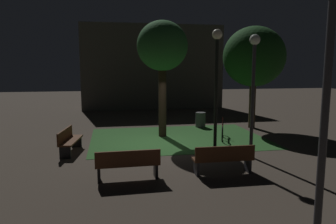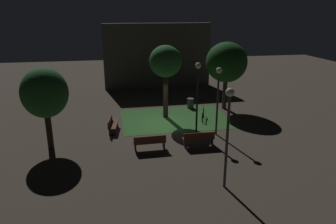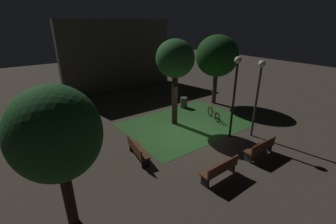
{
  "view_description": "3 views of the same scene",
  "coord_description": "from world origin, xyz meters",
  "px_view_note": "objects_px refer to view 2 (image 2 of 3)",
  "views": [
    {
      "loc": [
        -1.84,
        -12.57,
        3.16
      ],
      "look_at": [
        0.44,
        0.0,
        1.34
      ],
      "focal_mm": 34.16,
      "sensor_mm": 36.0,
      "label": 1
    },
    {
      "loc": [
        -3.38,
        -20.03,
        7.49
      ],
      "look_at": [
        0.35,
        -0.04,
        0.9
      ],
      "focal_mm": 34.03,
      "sensor_mm": 36.0,
      "label": 2
    },
    {
      "loc": [
        -7.69,
        -8.81,
        6.07
      ],
      "look_at": [
        -0.43,
        1.03,
        1.17
      ],
      "focal_mm": 24.35,
      "sensor_mm": 36.0,
      "label": 3
    }
  ],
  "objects_px": {
    "trash_bin": "(190,103)",
    "tree_left_canopy": "(226,63)",
    "lamp_post_path_center": "(218,89)",
    "bicycle": "(203,115)",
    "tree_back_right": "(166,62)",
    "bench_front_left": "(199,138)",
    "lamp_post_plaza_east": "(198,86)",
    "lamp_post_near_wall": "(228,122)",
    "tree_tall_center": "(45,93)",
    "bench_near_trees": "(150,142)",
    "bench_front_right": "(112,124)"
  },
  "relations": [
    {
      "from": "trash_bin",
      "to": "tree_left_canopy",
      "type": "bearing_deg",
      "value": -13.48
    },
    {
      "from": "lamp_post_path_center",
      "to": "bicycle",
      "type": "bearing_deg",
      "value": 89.86
    },
    {
      "from": "tree_left_canopy",
      "to": "tree_back_right",
      "type": "bearing_deg",
      "value": -165.74
    },
    {
      "from": "bench_front_left",
      "to": "bicycle",
      "type": "xyz_separation_m",
      "value": [
        1.58,
        4.46,
        -0.14
      ]
    },
    {
      "from": "lamp_post_plaza_east",
      "to": "bicycle",
      "type": "distance_m",
      "value": 3.69
    },
    {
      "from": "lamp_post_plaza_east",
      "to": "lamp_post_path_center",
      "type": "height_order",
      "value": "lamp_post_plaza_east"
    },
    {
      "from": "lamp_post_path_center",
      "to": "lamp_post_near_wall",
      "type": "distance_m",
      "value": 6.2
    },
    {
      "from": "lamp_post_plaza_east",
      "to": "lamp_post_near_wall",
      "type": "distance_m",
      "value": 6.64
    },
    {
      "from": "tree_tall_center",
      "to": "bicycle",
      "type": "xyz_separation_m",
      "value": [
        9.85,
        3.12,
        -2.84
      ]
    },
    {
      "from": "tree_left_canopy",
      "to": "trash_bin",
      "type": "relative_size",
      "value": 6.66
    },
    {
      "from": "bench_near_trees",
      "to": "trash_bin",
      "type": "distance_m",
      "value": 8.43
    },
    {
      "from": "tree_tall_center",
      "to": "trash_bin",
      "type": "relative_size",
      "value": 5.89
    },
    {
      "from": "tree_tall_center",
      "to": "tree_back_right",
      "type": "bearing_deg",
      "value": 29.18
    },
    {
      "from": "bench_near_trees",
      "to": "tree_left_canopy",
      "type": "distance_m",
      "value": 10.04
    },
    {
      "from": "lamp_post_plaza_east",
      "to": "trash_bin",
      "type": "height_order",
      "value": "lamp_post_plaza_east"
    },
    {
      "from": "bench_front_left",
      "to": "trash_bin",
      "type": "height_order",
      "value": "bench_front_left"
    },
    {
      "from": "bench_near_trees",
      "to": "tree_tall_center",
      "type": "xyz_separation_m",
      "value": [
        -5.46,
        1.34,
        2.7
      ]
    },
    {
      "from": "tree_left_canopy",
      "to": "lamp_post_path_center",
      "type": "height_order",
      "value": "tree_left_canopy"
    },
    {
      "from": "bench_front_right",
      "to": "lamp_post_plaza_east",
      "type": "height_order",
      "value": "lamp_post_plaza_east"
    },
    {
      "from": "tree_back_right",
      "to": "bench_front_right",
      "type": "bearing_deg",
      "value": -151.33
    },
    {
      "from": "bench_front_left",
      "to": "bench_front_right",
      "type": "relative_size",
      "value": 0.98
    },
    {
      "from": "bench_near_trees",
      "to": "trash_bin",
      "type": "height_order",
      "value": "bench_near_trees"
    },
    {
      "from": "tree_back_right",
      "to": "tree_tall_center",
      "type": "height_order",
      "value": "tree_back_right"
    },
    {
      "from": "trash_bin",
      "to": "bench_front_left",
      "type": "bearing_deg",
      "value": -100.85
    },
    {
      "from": "tree_tall_center",
      "to": "bicycle",
      "type": "relative_size",
      "value": 2.82
    },
    {
      "from": "tree_back_right",
      "to": "lamp_post_near_wall",
      "type": "relative_size",
      "value": 1.15
    },
    {
      "from": "bench_front_right",
      "to": "lamp_post_near_wall",
      "type": "bearing_deg",
      "value": -58.68
    },
    {
      "from": "trash_bin",
      "to": "lamp_post_plaza_east",
      "type": "bearing_deg",
      "value": -100.25
    },
    {
      "from": "bench_front_right",
      "to": "bench_near_trees",
      "type": "bearing_deg",
      "value": -59.2
    },
    {
      "from": "bench_front_left",
      "to": "bench_front_right",
      "type": "xyz_separation_m",
      "value": [
        -4.79,
        3.33,
        0.0
      ]
    },
    {
      "from": "bench_front_left",
      "to": "bench_front_right",
      "type": "height_order",
      "value": "same"
    },
    {
      "from": "tree_left_canopy",
      "to": "trash_bin",
      "type": "height_order",
      "value": "tree_left_canopy"
    },
    {
      "from": "bench_front_right",
      "to": "trash_bin",
      "type": "relative_size",
      "value": 2.38
    },
    {
      "from": "tree_left_canopy",
      "to": "lamp_post_near_wall",
      "type": "xyz_separation_m",
      "value": [
        -4.05,
        -11.12,
        -0.58
      ]
    },
    {
      "from": "bench_near_trees",
      "to": "lamp_post_path_center",
      "type": "distance_m",
      "value": 5.24
    },
    {
      "from": "bench_near_trees",
      "to": "trash_bin",
      "type": "relative_size",
      "value": 2.33
    },
    {
      "from": "tree_left_canopy",
      "to": "bench_near_trees",
      "type": "bearing_deg",
      "value": -135.44
    },
    {
      "from": "bench_front_right",
      "to": "trash_bin",
      "type": "height_order",
      "value": "bench_front_right"
    },
    {
      "from": "tree_left_canopy",
      "to": "lamp_post_plaza_east",
      "type": "relative_size",
      "value": 1.16
    },
    {
      "from": "bench_near_trees",
      "to": "tree_tall_center",
      "type": "distance_m",
      "value": 6.24
    },
    {
      "from": "tree_tall_center",
      "to": "lamp_post_path_center",
      "type": "xyz_separation_m",
      "value": [
        9.85,
        0.21,
        -0.27
      ]
    },
    {
      "from": "tree_back_right",
      "to": "lamp_post_plaza_east",
      "type": "xyz_separation_m",
      "value": [
        1.41,
        -3.25,
        -0.95
      ]
    },
    {
      "from": "bench_front_right",
      "to": "trash_bin",
      "type": "xyz_separation_m",
      "value": [
        6.19,
        3.98,
        -0.09
      ]
    },
    {
      "from": "tree_back_right",
      "to": "lamp_post_near_wall",
      "type": "bearing_deg",
      "value": -84.99
    },
    {
      "from": "tree_left_canopy",
      "to": "tree_tall_center",
      "type": "relative_size",
      "value": 1.13
    },
    {
      "from": "bench_front_right",
      "to": "tree_back_right",
      "type": "xyz_separation_m",
      "value": [
        3.86,
        2.11,
        3.5
      ]
    },
    {
      "from": "bicycle",
      "to": "lamp_post_path_center",
      "type": "bearing_deg",
      "value": -90.14
    },
    {
      "from": "lamp_post_near_wall",
      "to": "bench_front_right",
      "type": "bearing_deg",
      "value": 121.32
    },
    {
      "from": "lamp_post_path_center",
      "to": "trash_bin",
      "type": "relative_size",
      "value": 5.44
    },
    {
      "from": "tree_left_canopy",
      "to": "lamp_post_near_wall",
      "type": "relative_size",
      "value": 1.15
    }
  ]
}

